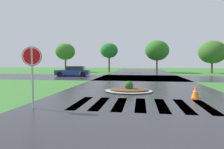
# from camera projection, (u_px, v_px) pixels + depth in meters

# --- Properties ---
(asphalt_roadway) EXTENTS (9.97, 80.00, 0.01)m
(asphalt_roadway) POSITION_uv_depth(u_px,v_px,m) (140.00, 91.00, 12.43)
(asphalt_roadway) COLOR #2B2B30
(asphalt_roadway) RESTS_ON ground
(asphalt_cross_road) EXTENTS (90.00, 8.98, 0.01)m
(asphalt_cross_road) POSITION_uv_depth(u_px,v_px,m) (140.00, 78.00, 22.90)
(asphalt_cross_road) COLOR #2B2B30
(asphalt_cross_road) RESTS_ON ground
(crosswalk_stripes) EXTENTS (5.85, 2.88, 0.01)m
(crosswalk_stripes) POSITION_uv_depth(u_px,v_px,m) (140.00, 105.00, 8.39)
(crosswalk_stripes) COLOR white
(crosswalk_stripes) RESTS_ON ground
(stop_sign) EXTENTS (0.74, 0.24, 2.47)m
(stop_sign) POSITION_uv_depth(u_px,v_px,m) (32.00, 63.00, 7.60)
(stop_sign) COLOR #B2B5BA
(stop_sign) RESTS_ON ground
(median_island) EXTENTS (2.98, 2.38, 0.68)m
(median_island) POSITION_uv_depth(u_px,v_px,m) (129.00, 90.00, 12.08)
(median_island) COLOR #9E9B93
(median_island) RESTS_ON ground
(car_silver_hatch) EXTENTS (4.58, 2.58, 1.32)m
(car_silver_hatch) POSITION_uv_depth(u_px,v_px,m) (73.00, 71.00, 25.32)
(car_silver_hatch) COLOR navy
(car_silver_hatch) RESTS_ON ground
(drainage_pipe_stack) EXTENTS (2.53, 1.09, 0.79)m
(drainage_pipe_stack) POSITION_uv_depth(u_px,v_px,m) (73.00, 73.00, 25.06)
(drainage_pipe_stack) COLOR #9E9B93
(drainage_pipe_stack) RESTS_ON ground
(traffic_cone) EXTENTS (0.42, 0.42, 0.66)m
(traffic_cone) POSITION_uv_depth(u_px,v_px,m) (196.00, 92.00, 9.83)
(traffic_cone) COLOR orange
(traffic_cone) RESTS_ON ground
(background_treeline) EXTENTS (38.21, 5.66, 5.66)m
(background_treeline) POSITION_uv_depth(u_px,v_px,m) (165.00, 51.00, 33.13)
(background_treeline) COLOR #4C3823
(background_treeline) RESTS_ON ground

